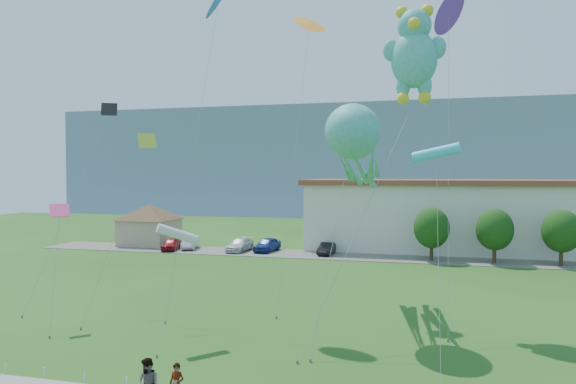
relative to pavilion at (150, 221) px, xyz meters
The scene contains 23 objects.
ground 45.05m from the pavilion, 57.72° to the right, with size 160.00×160.00×0.00m, color #254F16.
parking_strip 24.37m from the pavilion, ahead, with size 70.00×6.00×0.06m, color #59544C.
hill_ridge 85.96m from the pavilion, 73.69° to the left, with size 160.00×50.00×25.00m, color slate.
pavilion is the anchor object (origin of this frame).
warehouse 50.37m from the pavilion, ahead, with size 61.00×15.00×8.20m.
tree_near 34.24m from the pavilion, ahead, with size 3.60×3.60×5.47m.
tree_mid 40.20m from the pavilion, ahead, with size 3.60×3.60×5.47m.
tree_far 46.18m from the pavilion, ahead, with size 3.60×3.60×5.47m.
parked_car_red 6.67m from the pavilion, 37.85° to the right, with size 1.61×3.99×1.36m, color maroon.
parked_car_silver 7.29m from the pavilion, 19.40° to the right, with size 1.49×4.28×1.41m, color #B5B4BB.
parked_car_white 13.36m from the pavilion, 11.59° to the right, with size 2.00×4.91×1.43m, color silver.
parked_car_blue 16.30m from the pavilion, ahead, with size 1.83×4.54×1.55m, color navy.
parked_car_black 23.24m from the pavilion, ahead, with size 1.36×3.90×1.28m, color black.
octopus_kite 40.31m from the pavilion, 43.03° to the right, with size 3.19×13.64×12.90m.
teddy_bear_kite 42.65m from the pavilion, 37.01° to the right, with size 7.09×11.82×19.48m.
small_kite_black 29.47m from the pavilion, 67.49° to the right, with size 2.74×7.10×13.96m.
small_kite_yellow 33.34m from the pavilion, 61.54° to the right, with size 2.36×5.35×11.43m.
small_kite_cyan 47.35m from the pavilion, 44.51° to the right, with size 0.50×6.70×10.31m.
small_kite_white 38.58m from the pavilion, 58.51° to the right, with size 0.63×4.12×6.08m.
small_kite_blue 36.39m from the pavilion, 52.62° to the right, with size 2.37×5.83×21.31m.
small_kite_pink 33.95m from the pavilion, 69.54° to the right, with size 2.40×3.81×7.12m.
small_kite_purple 43.66m from the pavilion, 31.51° to the right, with size 1.80×9.71×20.54m.
small_kite_orange 36.62m from the pavilion, 40.83° to the right, with size 1.80×7.34×20.36m.
Camera 1 is at (8.59, -19.90, 8.86)m, focal length 32.00 mm.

